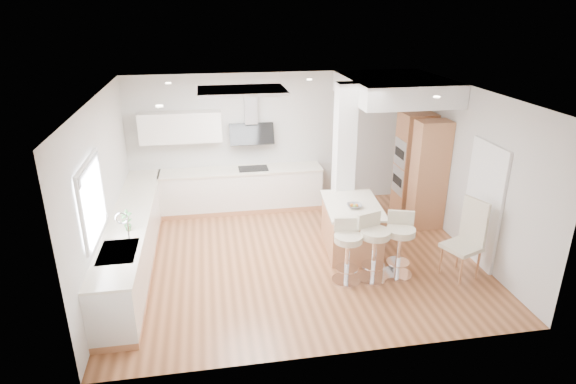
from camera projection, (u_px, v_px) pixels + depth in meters
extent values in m
plane|color=#A2633C|center=(297.00, 257.00, 8.28)|extent=(6.00, 6.00, 0.00)
cube|color=white|center=(297.00, 257.00, 8.28)|extent=(6.00, 5.00, 0.02)
cube|color=beige|center=(275.00, 140.00, 10.06)|extent=(6.00, 0.04, 2.80)
cube|color=beige|center=(103.00, 193.00, 7.30)|extent=(0.04, 5.00, 2.80)
cube|color=beige|center=(469.00, 171.00, 8.24)|extent=(0.04, 5.00, 2.80)
cube|color=white|center=(242.00, 91.00, 7.69)|extent=(1.40, 0.95, 0.05)
cube|color=white|center=(242.00, 92.00, 7.69)|extent=(1.25, 0.80, 0.03)
cylinder|color=white|center=(168.00, 83.00, 8.32)|extent=(0.10, 0.10, 0.02)
cylinder|color=white|center=(159.00, 106.00, 6.49)|extent=(0.10, 0.10, 0.02)
cylinder|color=white|center=(309.00, 80.00, 8.71)|extent=(0.10, 0.10, 0.02)
cylinder|color=white|center=(398.00, 82.00, 8.49)|extent=(0.10, 0.10, 0.02)
cylinder|color=white|center=(437.00, 97.00, 7.12)|extent=(0.10, 0.10, 0.02)
cube|color=white|center=(91.00, 199.00, 6.39)|extent=(0.03, 1.15, 0.95)
cube|color=white|center=(86.00, 163.00, 6.20)|extent=(0.04, 1.28, 0.06)
cube|color=white|center=(98.00, 234.00, 6.57)|extent=(0.04, 1.28, 0.06)
cube|color=white|center=(82.00, 218.00, 5.83)|extent=(0.04, 0.06, 0.95)
cube|color=white|center=(101.00, 184.00, 6.95)|extent=(0.04, 0.06, 0.95)
cube|color=#B0B3B9|center=(88.00, 169.00, 6.23)|extent=(0.03, 1.18, 0.14)
cube|color=#4B433B|center=(484.00, 206.00, 7.84)|extent=(0.02, 0.90, 2.00)
cube|color=white|center=(483.00, 206.00, 7.83)|extent=(0.05, 1.00, 2.10)
cube|color=tan|center=(136.00, 261.00, 8.07)|extent=(0.60, 4.50, 0.10)
cube|color=white|center=(133.00, 238.00, 7.91)|extent=(0.60, 4.50, 0.76)
cube|color=#F3E8CE|center=(130.00, 216.00, 7.76)|extent=(0.63, 4.50, 0.04)
cube|color=#B5B5BA|center=(118.00, 252.00, 6.62)|extent=(0.50, 0.75, 0.02)
cube|color=#B5B5BA|center=(116.00, 262.00, 6.47)|extent=(0.40, 0.34, 0.10)
cube|color=#B5B5BA|center=(120.00, 249.00, 6.80)|extent=(0.40, 0.34, 0.10)
cylinder|color=white|center=(128.00, 229.00, 6.84)|extent=(0.02, 0.02, 0.36)
torus|color=white|center=(122.00, 218.00, 6.76)|extent=(0.18, 0.02, 0.18)
imported|color=#4A8F49|center=(127.00, 221.00, 7.15)|extent=(0.17, 0.12, 0.33)
cube|color=tan|center=(243.00, 207.00, 10.16)|extent=(3.30, 0.60, 0.10)
cube|color=white|center=(242.00, 188.00, 10.01)|extent=(3.30, 0.60, 0.76)
cube|color=#F3E8CE|center=(241.00, 170.00, 9.86)|extent=(3.33, 0.63, 0.04)
cube|color=black|center=(253.00, 168.00, 9.89)|extent=(0.60, 0.40, 0.01)
cube|color=white|center=(181.00, 127.00, 9.46)|extent=(1.60, 0.34, 0.60)
cube|color=#B5B5BA|center=(251.00, 106.00, 9.61)|extent=(0.25, 0.18, 0.70)
cube|color=black|center=(252.00, 134.00, 9.74)|extent=(0.90, 0.26, 0.44)
cube|color=white|center=(344.00, 160.00, 8.80)|extent=(0.35, 0.35, 2.80)
cube|color=white|center=(394.00, 88.00, 8.94)|extent=(1.78, 2.20, 0.40)
cube|color=tan|center=(414.00, 164.00, 9.69)|extent=(0.62, 0.62, 2.10)
cube|color=tan|center=(429.00, 176.00, 9.05)|extent=(0.62, 0.40, 2.10)
cube|color=#B5B5BA|center=(400.00, 153.00, 9.55)|extent=(0.02, 0.55, 0.55)
cube|color=#B5B5BA|center=(398.00, 180.00, 9.77)|extent=(0.02, 0.55, 0.55)
cube|color=black|center=(400.00, 153.00, 9.55)|extent=(0.01, 0.45, 0.18)
cube|color=black|center=(397.00, 180.00, 9.76)|extent=(0.01, 0.45, 0.18)
cube|color=tan|center=(351.00, 228.00, 8.42)|extent=(0.99, 1.41, 0.82)
cube|color=#F3E8CE|center=(352.00, 205.00, 8.27)|extent=(1.07, 1.50, 0.04)
imported|color=gray|center=(354.00, 206.00, 8.11)|extent=(0.27, 0.27, 0.06)
sphere|color=orange|center=(356.00, 206.00, 8.12)|extent=(0.07, 0.07, 0.07)
sphere|color=orange|center=(352.00, 205.00, 8.13)|extent=(0.07, 0.07, 0.07)
sphere|color=olive|center=(355.00, 207.00, 8.08)|extent=(0.07, 0.07, 0.07)
cylinder|color=white|center=(346.00, 280.00, 7.57)|extent=(0.51, 0.51, 0.03)
cylinder|color=white|center=(347.00, 261.00, 7.45)|extent=(0.08, 0.08, 0.68)
cylinder|color=white|center=(347.00, 268.00, 7.50)|extent=(0.40, 0.40, 0.02)
cylinder|color=beige|center=(348.00, 238.00, 7.30)|extent=(0.49, 0.49, 0.10)
cube|color=beige|center=(347.00, 224.00, 7.40)|extent=(0.40, 0.10, 0.23)
cylinder|color=white|center=(372.00, 277.00, 7.64)|extent=(0.61, 0.61, 0.03)
cylinder|color=white|center=(374.00, 257.00, 7.50)|extent=(0.10, 0.10, 0.71)
cylinder|color=white|center=(373.00, 265.00, 7.56)|extent=(0.47, 0.47, 0.02)
cylinder|color=beige|center=(375.00, 234.00, 7.36)|extent=(0.59, 0.59, 0.11)
cube|color=beige|center=(369.00, 220.00, 7.44)|extent=(0.41, 0.19, 0.24)
cylinder|color=white|center=(397.00, 274.00, 7.74)|extent=(0.60, 0.60, 0.03)
cylinder|color=white|center=(399.00, 254.00, 7.61)|extent=(0.10, 0.10, 0.70)
cylinder|color=white|center=(398.00, 262.00, 7.66)|extent=(0.46, 0.46, 0.02)
cylinder|color=beige|center=(401.00, 232.00, 7.46)|extent=(0.57, 0.57, 0.11)
cube|color=beige|center=(401.00, 218.00, 7.56)|extent=(0.41, 0.18, 0.24)
cube|color=beige|center=(462.00, 247.00, 7.53)|extent=(0.64, 0.64, 0.07)
cube|color=beige|center=(474.00, 223.00, 7.50)|extent=(0.22, 0.45, 0.79)
cylinder|color=tan|center=(461.00, 271.00, 7.38)|extent=(0.05, 0.05, 0.49)
cylinder|color=tan|center=(441.00, 260.00, 7.69)|extent=(0.05, 0.05, 0.49)
cylinder|color=tan|center=(478.00, 265.00, 7.57)|extent=(0.05, 0.05, 0.49)
cylinder|color=tan|center=(458.00, 254.00, 7.88)|extent=(0.05, 0.05, 0.49)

